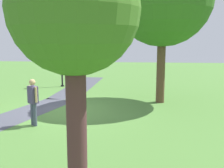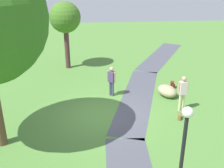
{
  "view_description": "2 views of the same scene",
  "coord_description": "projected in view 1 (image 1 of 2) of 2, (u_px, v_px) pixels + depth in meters",
  "views": [
    {
      "loc": [
        11.15,
        3.07,
        3.06
      ],
      "look_at": [
        -0.35,
        1.98,
        1.12
      ],
      "focal_mm": 43.93,
      "sensor_mm": 36.0,
      "label": 1
    },
    {
      "loc": [
        -11.28,
        0.58,
        6.45
      ],
      "look_at": [
        0.6,
        -0.45,
        1.34
      ],
      "focal_mm": 43.5,
      "sensor_mm": 36.0,
      "label": 2
    }
  ],
  "objects": [
    {
      "name": "young_tree_near_path",
      "position": [
        74.0,
        14.0,
        4.19
      ],
      "size": [
        2.05,
        2.05,
        4.52
      ],
      "color": "#512E31",
      "rests_on": "ground"
    },
    {
      "name": "man_near_boulder",
      "position": [
        33.0,
        99.0,
        9.55
      ],
      "size": [
        0.42,
        0.43,
        1.66
      ],
      "color": "#454A63",
      "rests_on": "ground"
    },
    {
      "name": "ground_plane",
      "position": [
        65.0,
        110.0,
        11.74
      ],
      "size": [
        48.0,
        48.0,
        0.0
      ],
      "primitive_type": "plane",
      "color": "#4F7F37"
    },
    {
      "name": "footpath_segment_mid",
      "position": [
        1.0,
        122.0,
        10.14
      ],
      "size": [
        8.12,
        3.93,
        0.01
      ],
      "color": "#484A55",
      "rests_on": "ground"
    },
    {
      "name": "footpath_segment_near",
      "position": [
        81.0,
        86.0,
        17.69
      ],
      "size": [
        8.06,
        1.96,
        0.01
      ],
      "color": "#484A55",
      "rests_on": "ground"
    },
    {
      "name": "lamp_post",
      "position": [
        61.0,
        53.0,
        17.19
      ],
      "size": [
        0.28,
        0.28,
        3.4
      ],
      "color": "black",
      "rests_on": "ground"
    }
  ]
}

